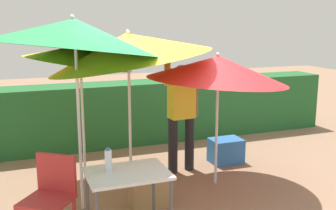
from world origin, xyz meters
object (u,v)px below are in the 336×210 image
umbrella_rainbow (128,48)px  chair_plastic (50,194)px  folding_table (128,181)px  bottle_water (108,160)px  umbrella_yellow (218,68)px  umbrella_navy (80,55)px  crate_cardboard (150,192)px  umbrella_orange (74,34)px  person_vendor (181,110)px  cooler_box (226,151)px

umbrella_rainbow → chair_plastic: (-1.12, -1.03, -1.37)m
chair_plastic → folding_table: size_ratio=1.11×
umbrella_rainbow → chair_plastic: bearing=-137.2°
bottle_water → folding_table: bearing=-24.9°
umbrella_yellow → umbrella_navy: 1.85m
umbrella_yellow → chair_plastic: (-2.26, -0.77, -1.09)m
umbrella_navy → crate_cardboard: 2.05m
umbrella_orange → chair_plastic: (-0.40, -0.65, -1.56)m
umbrella_navy → umbrella_rainbow: bearing=-43.2°
umbrella_yellow → person_vendor: (-0.27, 0.59, -0.67)m
chair_plastic → crate_cardboard: bearing=19.4°
umbrella_orange → person_vendor: size_ratio=1.28×
chair_plastic → folding_table: bearing=-24.0°
cooler_box → bottle_water: size_ratio=2.06×
crate_cardboard → bottle_water: 1.16m
umbrella_rainbow → bottle_water: (-0.57, -1.28, -1.01)m
umbrella_rainbow → crate_cardboard: (0.06, -0.62, -1.71)m
bottle_water → umbrella_navy: bearing=88.9°
cooler_box → umbrella_yellow: bearing=-128.3°
umbrella_orange → umbrella_yellow: bearing=3.7°
person_vendor → cooler_box: size_ratio=3.79×
chair_plastic → umbrella_yellow: bearing=18.8°
crate_cardboard → chair_plastic: bearing=-160.6°
umbrella_navy → umbrella_yellow: bearing=-24.7°
person_vendor → bottle_water: (-1.44, -1.60, -0.06)m
umbrella_rainbow → person_vendor: bearing=20.4°
umbrella_rainbow → crate_cardboard: size_ratio=4.85×
umbrella_orange → crate_cardboard: (0.79, -0.23, -1.90)m
chair_plastic → folding_table: chair_plastic is taller
umbrella_yellow → bottle_water: 2.11m
person_vendor → crate_cardboard: (-0.81, -0.94, -0.77)m
umbrella_yellow → umbrella_navy: size_ratio=0.93×
chair_plastic → cooler_box: chair_plastic is taller
person_vendor → bottle_water: bearing=-132.1°
umbrella_orange → umbrella_navy: (0.19, 0.89, -0.30)m
person_vendor → chair_plastic: person_vendor is taller
cooler_box → umbrella_navy: bearing=178.0°
cooler_box → folding_table: size_ratio=0.62×
folding_table → umbrella_yellow: bearing=35.2°
umbrella_navy → person_vendor: size_ratio=1.08×
umbrella_yellow → bottle_water: (-1.71, -1.01, -0.72)m
umbrella_navy → crate_cardboard: size_ratio=4.31×
person_vendor → umbrella_orange: bearing=-155.9°
chair_plastic → bottle_water: bearing=-23.7°
umbrella_navy → folding_table: umbrella_navy is taller
umbrella_rainbow → cooler_box: size_ratio=4.62×
umbrella_navy → bottle_water: bearing=-91.1°
person_vendor → crate_cardboard: bearing=-130.6°
umbrella_rainbow → person_vendor: size_ratio=1.22×
umbrella_yellow → person_vendor: bearing=114.2°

